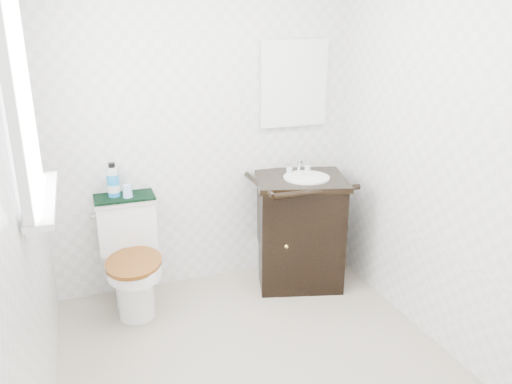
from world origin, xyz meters
TOP-DOWN VIEW (x-y plane):
  - floor at (0.00, 0.00)m, footprint 2.40×2.40m
  - wall_back at (0.00, 1.20)m, footprint 2.40×0.00m
  - wall_front at (0.00, -1.20)m, footprint 2.40×0.00m
  - wall_left at (-1.10, 0.00)m, footprint 0.00×2.40m
  - wall_right at (1.10, 0.00)m, footprint 0.00×2.40m
  - window at (-1.07, 0.25)m, footprint 0.02×0.70m
  - mirror at (0.68, 1.18)m, footprint 0.50×0.02m
  - toilet at (-0.59, 0.97)m, footprint 0.42×0.64m
  - vanity at (0.63, 0.90)m, footprint 0.76×0.69m
  - trash_bin at (0.45, 1.10)m, footprint 0.22×0.20m
  - towel at (-0.59, 1.09)m, footprint 0.40×0.22m
  - mouthwash_bottle at (-0.65, 1.10)m, footprint 0.08×0.08m
  - cup at (-0.57, 1.05)m, footprint 0.07×0.07m
  - soap_bar at (0.59, 1.01)m, footprint 0.06×0.04m

SIDE VIEW (x-z plane):
  - floor at x=0.00m, z-range 0.00..0.00m
  - trash_bin at x=0.45m, z-range 0.00..0.27m
  - toilet at x=-0.59m, z-range -0.04..0.71m
  - vanity at x=0.63m, z-range -0.03..0.89m
  - towel at x=-0.59m, z-range 0.75..0.77m
  - cup at x=-0.57m, z-range 0.77..0.85m
  - soap_bar at x=0.59m, z-range 0.82..0.84m
  - mouthwash_bottle at x=-0.65m, z-range 0.76..0.99m
  - wall_back at x=0.00m, z-range 0.00..2.40m
  - wall_front at x=0.00m, z-range 0.00..2.40m
  - wall_left at x=-1.10m, z-range 0.00..2.40m
  - wall_right at x=1.10m, z-range 0.00..2.40m
  - mirror at x=0.68m, z-range 1.15..1.75m
  - window at x=-1.07m, z-range 1.10..2.00m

